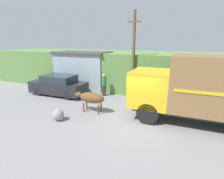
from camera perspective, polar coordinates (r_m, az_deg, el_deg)
The scene contains 9 objects.
ground_plane at distance 9.77m, azimuth 7.24°, elevation -9.96°, with size 60.00×60.00×0.00m, color gray.
hillside_embankment at distance 15.96m, azimuth 14.04°, elevation 5.82°, with size 32.00×6.00×3.20m.
building_backdrop at distance 16.28m, azimuth -9.48°, elevation 6.44°, with size 4.98×2.70×3.27m.
cargo_truck at distance 9.83m, azimuth 27.70°, elevation 0.42°, with size 6.88×2.48×3.53m.
brown_cow at distance 10.54m, azimuth -6.79°, elevation -2.71°, with size 1.97×0.66×1.25m.
parked_suv at distance 14.50m, azimuth -17.11°, elevation 1.31°, with size 4.54×1.79×1.61m.
pedestrian_on_hill at distance 13.59m, azimuth -2.61°, elevation 1.87°, with size 0.47×0.47×1.76m.
utility_pole at distance 12.90m, azimuth 7.00°, elevation 11.20°, with size 0.90×0.23×6.22m.
roadside_rock at distance 10.03m, azimuth -17.15°, elevation -7.92°, with size 0.63×0.63×0.63m.
Camera 1 is at (2.15, -8.55, 4.21)m, focal length 28.00 mm.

